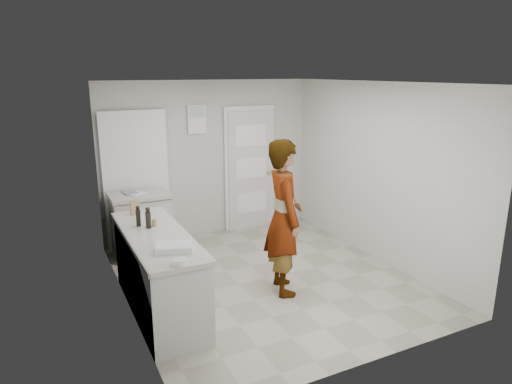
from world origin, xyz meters
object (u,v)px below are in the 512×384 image
oil_cruet_a (148,218)px  cake_mix_box (135,207)px  person (284,218)px  baking_dish (174,247)px  oil_cruet_b (138,216)px  egg_bowl (179,262)px  spice_jar (155,223)px

oil_cruet_a → cake_mix_box: bearing=92.6°
cake_mix_box → oil_cruet_a: 0.57m
person → baking_dish: (-1.45, -0.37, 0.01)m
oil_cruet_b → egg_bowl: 1.24m
cake_mix_box → egg_bowl: cake_mix_box is taller
cake_mix_box → baking_dish: (0.10, -1.33, -0.07)m
person → cake_mix_box: person is taller
spice_jar → oil_cruet_a: size_ratio=0.33×
person → cake_mix_box: (-1.55, 0.95, 0.08)m
spice_jar → oil_cruet_a: (-0.08, -0.04, 0.08)m
spice_jar → egg_bowl: 1.16m
egg_bowl → person: bearing=25.9°
cake_mix_box → oil_cruet_b: 0.45m
oil_cruet_b → baking_dish: size_ratio=0.58×
oil_cruet_a → egg_bowl: size_ratio=1.85×
egg_bowl → oil_cruet_b: bearing=94.6°
baking_dish → egg_bowl: bearing=-99.4°
oil_cruet_a → baking_dish: size_ratio=0.59×
spice_jar → egg_bowl: (-0.07, -1.16, -0.01)m
oil_cruet_a → oil_cruet_b: 0.15m
person → cake_mix_box: bearing=72.0°
oil_cruet_a → egg_bowl: (0.01, -1.12, -0.09)m
spice_jar → oil_cruet_b: 0.20m
person → oil_cruet_a: (-1.52, 0.39, 0.10)m
egg_bowl → cake_mix_box: bearing=91.3°
cake_mix_box → spice_jar: (0.11, -0.52, -0.05)m
person → oil_cruet_b: bearing=86.2°
oil_cruet_a → oil_cruet_b: (-0.09, 0.12, -0.00)m
person → egg_bowl: person is taller
cake_mix_box → oil_cruet_b: (-0.06, -0.45, 0.02)m
person → oil_cruet_b: person is taller
oil_cruet_b → egg_bowl: bearing=-85.4°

